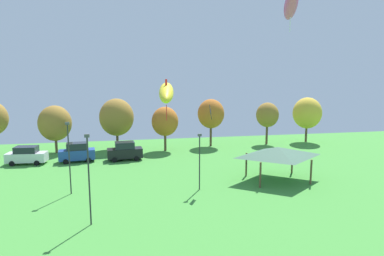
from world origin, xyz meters
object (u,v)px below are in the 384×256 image
kite_flying_5 (211,112)px  treeline_tree_5 (267,115)px  kite_flying_4 (166,92)px  treeline_tree_6 (307,113)px  kite_flying_6 (291,5)px  light_post_0 (69,154)px  treeline_tree_2 (117,117)px  park_pavilion (278,152)px  light_post_2 (89,175)px  parked_car_second_from_left (77,153)px  light_post_1 (200,158)px  parked_car_third_from_left (125,151)px  treeline_tree_1 (55,123)px  treeline_tree_3 (165,122)px  parked_car_leftmost (27,155)px  treeline_tree_4 (211,114)px

kite_flying_5 → treeline_tree_5: kite_flying_5 is taller
kite_flying_4 → treeline_tree_6: (26.55, 28.09, -5.11)m
kite_flying_6 → light_post_0: bearing=148.8°
treeline_tree_2 → treeline_tree_6: 30.82m
park_pavilion → light_post_0: 21.03m
light_post_0 → treeline_tree_2: (3.86, 18.88, 1.06)m
kite_flying_6 → light_post_2: (-14.07, 2.74, -11.96)m
kite_flying_4 → park_pavilion: size_ratio=0.66×
park_pavilion → parked_car_second_from_left: bearing=151.4°
light_post_1 → treeline_tree_5: (15.32, 19.69, 1.56)m
parked_car_third_from_left → light_post_2: light_post_2 is taller
kite_flying_4 → light_post_0: 13.63m
parked_car_second_from_left → treeline_tree_1: size_ratio=0.68×
treeline_tree_2 → treeline_tree_3: 7.28m
parked_car_second_from_left → light_post_2: (3.62, -19.77, 2.65)m
parked_car_second_from_left → park_pavilion: size_ratio=0.65×
light_post_2 → treeline_tree_5: bearing=46.0°
light_post_1 → light_post_0: bearing=174.9°
parked_car_second_from_left → park_pavilion: (22.11, -12.05, 1.86)m
park_pavilion → kite_flying_5: bearing=-176.1°
light_post_2 → treeline_tree_3: size_ratio=1.06×
parked_car_leftmost → treeline_tree_5: treeline_tree_5 is taller
treeline_tree_4 → treeline_tree_6: (16.44, 0.22, -0.25)m
park_pavilion → treeline_tree_5: 19.38m
kite_flying_5 → park_pavilion: bearing=3.9°
parked_car_second_from_left → light_post_0: size_ratio=0.68×
kite_flying_6 → treeline_tree_4: (1.65, 28.86, -10.72)m
kite_flying_4 → light_post_0: kite_flying_4 is taller
parked_car_second_from_left → park_pavilion: bearing=-35.3°
kite_flying_6 → treeline_tree_6: 35.96m
parked_car_second_from_left → parked_car_third_from_left: size_ratio=1.00×
treeline_tree_5 → kite_flying_6: bearing=-110.9°
light_post_1 → treeline_tree_6: 30.23m
light_post_1 → treeline_tree_4: 20.89m
kite_flying_4 → parked_car_third_from_left: (-3.16, 21.30, -8.77)m
treeline_tree_2 → treeline_tree_5: 23.65m
kite_flying_4 → treeline_tree_1: 30.84m
treeline_tree_5 → light_post_1: bearing=-127.9°
kite_flying_6 → treeline_tree_1: size_ratio=0.60×
parked_car_leftmost → treeline_tree_4: 26.49m
treeline_tree_3 → treeline_tree_2: bearing=163.8°
park_pavilion → light_post_0: light_post_0 is taller
kite_flying_4 → treeline_tree_4: 30.05m
light_post_0 → light_post_2: light_post_2 is taller
treeline_tree_4 → park_pavilion: bearing=-81.4°
light_post_1 → treeline_tree_2: treeline_tree_2 is taller
treeline_tree_1 → treeline_tree_2: (8.61, 0.51, 0.60)m
kite_flying_4 → treeline_tree_1: kite_flying_4 is taller
parked_car_third_from_left → kite_flying_6: bearing=-67.1°
treeline_tree_4 → parked_car_third_from_left: bearing=-153.6°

